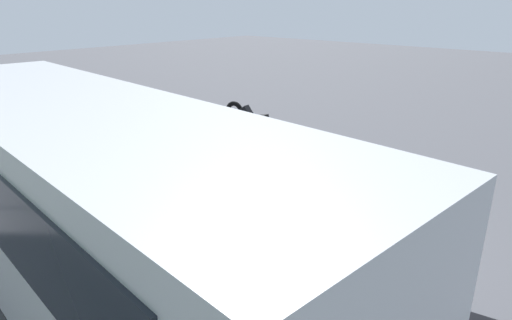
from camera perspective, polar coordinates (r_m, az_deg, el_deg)
The scene contains 13 objects.
ground_plane at distance 9.46m, azimuth 10.89°, elevation -8.98°, with size 80.00×80.00×0.00m, color #4C4C51.
tour_bus at distance 6.75m, azimuth -20.43°, elevation -6.49°, with size 9.58×3.24×3.25m.
spectator_far_left at distance 7.23m, azimuth 11.49°, elevation -9.72°, with size 0.58×0.34×1.66m.
spectator_left at distance 7.88m, azimuth 4.73°, elevation -6.31°, with size 0.57×0.38×1.74m.
spectator_centre at distance 8.29m, azimuth -2.80°, elevation -4.63°, with size 0.58×0.38×1.79m.
spectator_right at distance 9.44m, azimuth -7.40°, elevation -2.31°, with size 0.58×0.37×1.65m.
spectator_far_right at distance 10.20m, azimuth -11.43°, elevation -0.59°, with size 0.57×0.32×1.71m.
parked_motorcycle_silver at distance 10.85m, azimuth -17.95°, elevation -2.97°, with size 2.03×0.70×0.99m.
stunt_motorcycle at distance 12.72m, azimuth -0.22°, elevation 4.02°, with size 1.87×0.65×1.89m.
traffic_cone at distance 12.14m, azimuth 10.74°, elevation -0.83°, with size 0.34×0.34×0.63m.
bay_line_b at distance 9.72m, azimuth 16.30°, elevation -8.62°, with size 0.14×4.67×0.01m.
bay_line_c at distance 11.15m, azimuth 2.46°, elevation -4.05°, with size 0.14×4.51×0.01m.
bay_line_d at distance 13.11m, azimuth -7.65°, elevation -0.51°, with size 0.13×3.83×0.01m.
Camera 1 is at (-4.14, 7.24, 4.47)m, focal length 31.25 mm.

